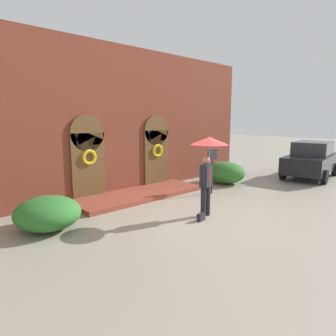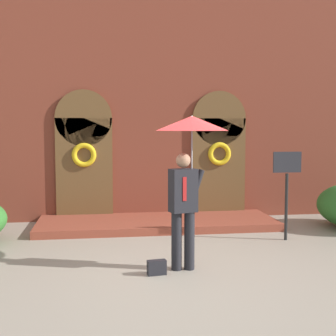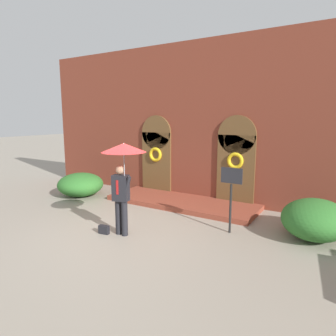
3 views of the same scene
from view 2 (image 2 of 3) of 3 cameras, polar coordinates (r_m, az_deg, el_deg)
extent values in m
plane|color=gray|center=(7.48, 1.58, -12.03)|extent=(80.00, 80.00, 0.00)
cube|color=brown|center=(11.33, -2.04, 8.10)|extent=(14.00, 0.50, 5.60)
cube|color=brown|center=(11.01, -10.16, -0.23)|extent=(1.30, 0.08, 2.40)
cylinder|color=brown|center=(10.96, -10.26, 6.03)|extent=(1.30, 0.08, 1.30)
cube|color=brown|center=(11.36, 6.19, -0.02)|extent=(1.30, 0.08, 2.40)
cylinder|color=brown|center=(11.31, 6.25, 6.05)|extent=(1.30, 0.08, 1.30)
torus|color=gold|center=(10.91, -10.20, 1.57)|extent=(0.56, 0.12, 0.56)
torus|color=gold|center=(11.26, 6.30, 1.72)|extent=(0.56, 0.12, 0.56)
cube|color=brown|center=(10.39, -1.31, -6.71)|extent=(5.20, 1.80, 0.16)
cylinder|color=black|center=(7.25, 1.05, -8.89)|extent=(0.16, 0.16, 0.90)
cylinder|color=black|center=(7.28, 2.62, -8.83)|extent=(0.16, 0.16, 0.90)
cube|color=black|center=(7.12, 1.86, -2.76)|extent=(0.45, 0.34, 0.66)
cube|color=#A51919|center=(6.99, 2.04, -2.58)|extent=(0.06, 0.03, 0.36)
sphere|color=#A87A5B|center=(7.07, 1.87, 0.94)|extent=(0.22, 0.22, 0.22)
cylinder|color=black|center=(7.15, 3.59, -1.93)|extent=(0.22, 0.09, 0.46)
cylinder|color=gray|center=(7.10, 2.91, 0.63)|extent=(0.02, 0.02, 0.98)
cone|color=red|center=(7.08, 2.94, 5.47)|extent=(1.10, 1.10, 0.22)
cone|color=white|center=(7.08, 2.94, 5.59)|extent=(0.61, 0.61, 0.20)
cube|color=black|center=(7.11, -1.38, -12.03)|extent=(0.29, 0.16, 0.22)
cylinder|color=black|center=(9.37, 14.22, -4.61)|extent=(0.06, 0.06, 1.30)
cube|color=#232328|center=(9.26, 14.33, 0.70)|extent=(0.56, 0.03, 0.40)
camera|label=1|loc=(5.77, -84.26, 7.47)|focal=32.00mm
camera|label=3|loc=(6.29, 69.89, 8.97)|focal=32.00mm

